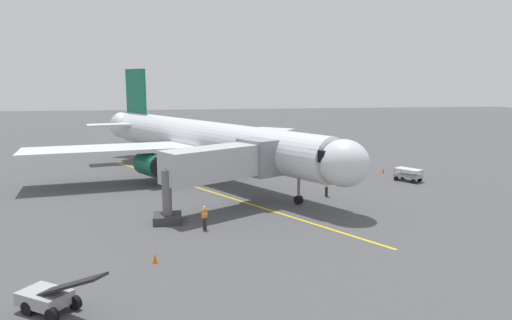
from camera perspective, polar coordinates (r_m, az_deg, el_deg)
ground_plane at (r=51.76m, az=-4.24°, el=-1.87°), size 220.00×220.00×0.00m
apron_lead_in_line at (r=44.69m, az=-5.52°, el=-3.75°), size 21.29×34.12×0.01m
airplane at (r=50.10m, az=-6.14°, el=2.36°), size 30.46×36.01×11.50m
jet_bridge at (r=37.97m, az=-3.26°, el=-0.34°), size 10.68×7.95×5.40m
ground_crew_marshaller at (r=33.53m, az=-6.14°, el=-6.81°), size 0.43×0.47×1.71m
ground_crew_wing_walker at (r=42.96m, az=8.39°, el=-3.16°), size 0.35×0.45×1.71m
ground_crew_loader at (r=55.39m, az=-13.20°, el=-0.40°), size 0.34×0.45×1.71m
baggage_cart_near_nose at (r=51.22m, az=17.64°, el=-1.68°), size 2.63×2.94×1.27m
belt_loader_portside at (r=24.21m, az=-23.35°, el=-14.72°), size 4.46×3.56×2.32m
safety_cone_nose_left at (r=54.75m, az=14.90°, el=-1.24°), size 0.32×0.32×0.55m
safety_cone_nose_right at (r=28.38m, az=-11.94°, el=-11.40°), size 0.32×0.32×0.55m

